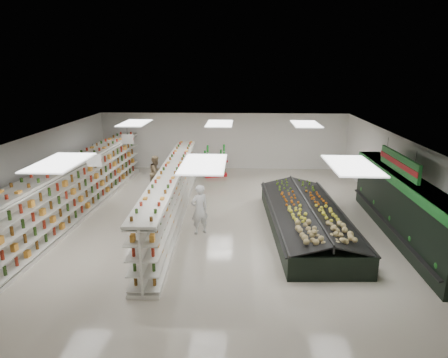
{
  "coord_description": "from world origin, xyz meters",
  "views": [
    {
      "loc": [
        1.02,
        -14.56,
        5.72
      ],
      "look_at": [
        0.35,
        0.84,
        1.37
      ],
      "focal_mm": 32.0,
      "sensor_mm": 36.0,
      "label": 1
    }
  ],
  "objects_px": {
    "soda_endcap": "(215,162)",
    "shopper_background": "(156,172)",
    "gondola_left": "(79,188)",
    "gondola_center": "(172,195)",
    "produce_island": "(306,217)",
    "shopper_main": "(199,209)"
  },
  "relations": [
    {
      "from": "gondola_center",
      "to": "produce_island",
      "type": "relative_size",
      "value": 1.57
    },
    {
      "from": "gondola_left",
      "to": "gondola_center",
      "type": "height_order",
      "value": "gondola_left"
    },
    {
      "from": "gondola_left",
      "to": "soda_endcap",
      "type": "xyz_separation_m",
      "value": [
        5.03,
        5.91,
        -0.25
      ]
    },
    {
      "from": "soda_endcap",
      "to": "shopper_background",
      "type": "bearing_deg",
      "value": -136.42
    },
    {
      "from": "gondola_left",
      "to": "shopper_main",
      "type": "distance_m",
      "value": 5.36
    },
    {
      "from": "soda_endcap",
      "to": "shopper_main",
      "type": "distance_m",
      "value": 7.78
    },
    {
      "from": "gondola_left",
      "to": "shopper_main",
      "type": "xyz_separation_m",
      "value": [
        5.02,
        -1.87,
        -0.12
      ]
    },
    {
      "from": "gondola_center",
      "to": "shopper_background",
      "type": "height_order",
      "value": "gondola_center"
    },
    {
      "from": "gondola_center",
      "to": "shopper_main",
      "type": "relative_size",
      "value": 6.42
    },
    {
      "from": "gondola_left",
      "to": "shopper_main",
      "type": "height_order",
      "value": "gondola_left"
    },
    {
      "from": "produce_island",
      "to": "shopper_main",
      "type": "bearing_deg",
      "value": -173.61
    },
    {
      "from": "produce_island",
      "to": "soda_endcap",
      "type": "bearing_deg",
      "value": 117.32
    },
    {
      "from": "gondola_left",
      "to": "shopper_main",
      "type": "relative_size",
      "value": 7.17
    },
    {
      "from": "gondola_left",
      "to": "produce_island",
      "type": "relative_size",
      "value": 1.75
    },
    {
      "from": "shopper_main",
      "to": "shopper_background",
      "type": "bearing_deg",
      "value": -96.27
    },
    {
      "from": "gondola_left",
      "to": "shopper_background",
      "type": "xyz_separation_m",
      "value": [
        2.38,
        3.39,
        -0.2
      ]
    },
    {
      "from": "gondola_left",
      "to": "soda_endcap",
      "type": "distance_m",
      "value": 7.76
    },
    {
      "from": "gondola_center",
      "to": "produce_island",
      "type": "bearing_deg",
      "value": -13.5
    },
    {
      "from": "gondola_left",
      "to": "produce_island",
      "type": "xyz_separation_m",
      "value": [
        8.83,
        -1.45,
        -0.53
      ]
    },
    {
      "from": "shopper_main",
      "to": "gondola_left",
      "type": "bearing_deg",
      "value": -53.35
    },
    {
      "from": "gondola_left",
      "to": "soda_endcap",
      "type": "bearing_deg",
      "value": 52.12
    },
    {
      "from": "soda_endcap",
      "to": "produce_island",
      "type": "bearing_deg",
      "value": -62.68
    }
  ]
}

